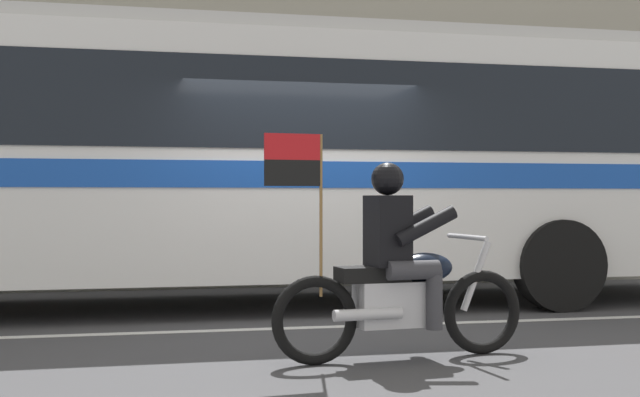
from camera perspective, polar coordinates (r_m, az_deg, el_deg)
ground_plane at (r=9.08m, az=-1.21°, el=-8.09°), size 60.00×60.00×0.00m
sidewalk_curb at (r=14.08m, az=-5.14°, el=-4.87°), size 28.00×3.80×0.15m
lane_center_stripe at (r=8.49m, az=-0.44°, el=-8.63°), size 26.60×0.14×0.01m
office_building_facade at (r=16.66m, az=-6.12°, el=11.96°), size 28.00×0.89×9.42m
transit_bus at (r=10.11m, az=-5.25°, el=3.45°), size 12.65×2.73×3.22m
motorcycle_with_rider at (r=6.80m, az=5.29°, el=-5.18°), size 2.19×0.66×1.78m
fire_hydrant at (r=12.63m, az=-17.57°, el=-3.43°), size 0.22×0.30×0.75m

